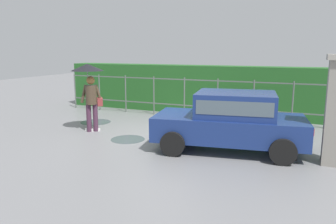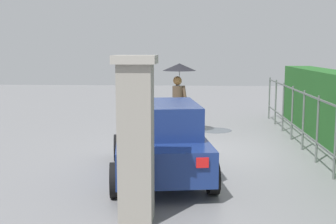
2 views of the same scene
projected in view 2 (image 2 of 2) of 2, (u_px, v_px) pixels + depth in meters
ground_plane at (194, 151)px, 10.94m from camera, size 40.00×40.00×0.00m
car at (159, 136)px, 8.65m from camera, size 3.92×2.31×1.48m
pedestrian at (179, 81)px, 12.93m from camera, size 0.99×0.99×2.10m
gate_pillar at (136, 138)px, 6.29m from camera, size 0.60×0.60×2.42m
fence_section at (304, 117)px, 10.94m from camera, size 10.21×0.05×1.50m
puddle_near at (162, 145)px, 11.64m from camera, size 0.97×0.97×0.00m
puddle_far at (215, 130)px, 13.71m from camera, size 1.06×1.06×0.00m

